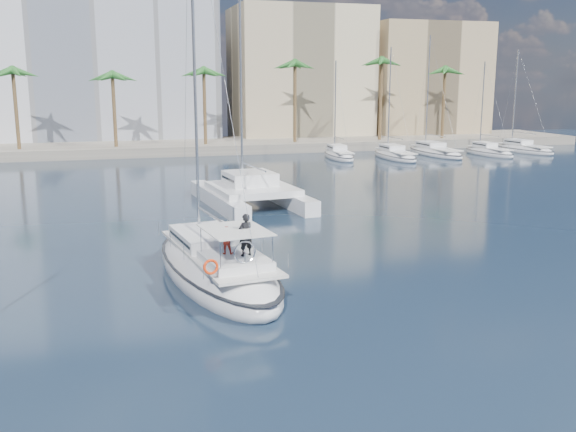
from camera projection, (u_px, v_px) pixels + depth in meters
name	position (u px, v px, depth m)	size (l,w,h in m)	color
ground	(286.00, 295.00, 28.29)	(160.00, 160.00, 0.00)	black
quay	(161.00, 147.00, 85.54)	(120.00, 14.00, 1.20)	gray
building_modern	(64.00, 47.00, 90.82)	(42.00, 16.00, 28.00)	silver
building_beige	(299.00, 76.00, 98.00)	(20.00, 14.00, 20.00)	beige
building_tan_right	(423.00, 82.00, 101.72)	(18.00, 12.00, 18.00)	tan
palm_centre	(161.00, 72.00, 79.78)	(3.60, 3.60, 12.30)	brown
palm_right	(409.00, 73.00, 88.95)	(3.60, 3.60, 12.30)	brown
main_sloop	(216.00, 268.00, 30.31)	(5.96, 13.72, 19.70)	silver
catamaran	(251.00, 190.00, 48.60)	(7.42, 13.02, 18.13)	silver
seagull	(258.00, 274.00, 28.30)	(1.03, 0.44, 0.19)	silver
moored_yacht_a	(339.00, 159.00, 77.89)	(2.72, 9.35, 11.90)	silver
moored_yacht_b	(395.00, 159.00, 77.76)	(3.14, 10.78, 13.72)	silver
moored_yacht_c	(435.00, 155.00, 81.40)	(3.55, 12.21, 15.54)	silver
moored_yacht_d	(489.00, 155.00, 81.27)	(2.72, 9.35, 11.90)	silver
moored_yacht_e	(523.00, 152.00, 84.90)	(3.14, 10.78, 13.72)	silver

